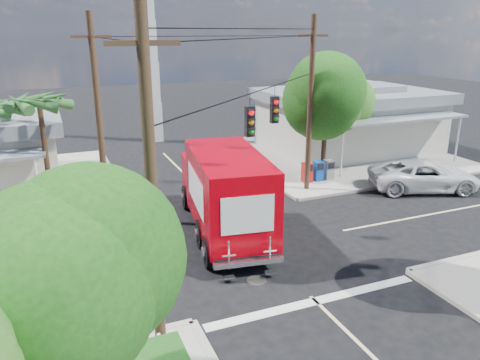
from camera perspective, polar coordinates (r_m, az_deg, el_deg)
ground at (r=18.91m, az=2.35°, el=-8.09°), size 120.00×120.00×0.00m
sidewalk_ne at (r=32.95m, az=11.64°, el=3.07°), size 14.12×14.12×0.14m
road_markings at (r=17.73m, az=4.38°, el=-9.98°), size 32.00×32.00×0.01m
building_ne at (r=34.25m, az=13.13°, el=7.39°), size 11.80×10.20×4.50m
radio_tower at (r=36.32m, az=-10.51°, el=13.42°), size 0.80×0.80×17.00m
tree_sw_front at (r=8.79m, az=-18.82°, el=-9.79°), size 3.88×3.78×6.03m
tree_ne_front at (r=26.67m, az=10.60°, el=10.01°), size 4.21×4.14×6.66m
tree_ne_back at (r=30.00m, az=12.47°, el=9.62°), size 3.77×3.66×5.82m
palm_nw_front at (r=23.12m, az=-23.27°, el=8.41°), size 3.01×3.08×5.59m
utility_poles at (r=18.27m, az=-4.14°, el=6.46°), size 12.00×10.68×9.00m
vending_boxes at (r=26.69m, az=9.47°, el=1.11°), size 1.90×0.50×1.10m
delivery_truck at (r=19.49m, az=-1.92°, el=-1.39°), size 3.76×8.67×3.64m
parked_car at (r=26.99m, az=21.58°, el=0.51°), size 6.33×4.51×1.60m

